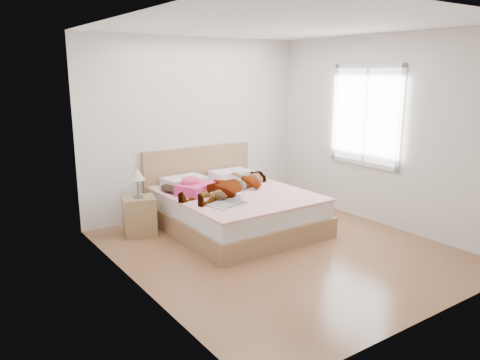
{
  "coord_description": "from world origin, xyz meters",
  "views": [
    {
      "loc": [
        -3.44,
        -4.11,
        2.11
      ],
      "look_at": [
        0.0,
        0.85,
        0.7
      ],
      "focal_mm": 35.0,
      "sensor_mm": 36.0,
      "label": 1
    }
  ],
  "objects_px": {
    "towel": "(194,187)",
    "plush_toy": "(219,196)",
    "bed": "(232,207)",
    "magazine": "(228,204)",
    "coffee_mug": "(239,197)",
    "nightstand": "(139,213)",
    "phone": "(184,177)",
    "woman": "(231,183)"
  },
  "relations": [
    {
      "from": "magazine",
      "to": "plush_toy",
      "type": "xyz_separation_m",
      "value": [
        -0.0,
        0.2,
        0.05
      ]
    },
    {
      "from": "magazine",
      "to": "plush_toy",
      "type": "relative_size",
      "value": 2.21
    },
    {
      "from": "towel",
      "to": "nightstand",
      "type": "bearing_deg",
      "value": 155.18
    },
    {
      "from": "bed",
      "to": "plush_toy",
      "type": "height_order",
      "value": "bed"
    },
    {
      "from": "magazine",
      "to": "nightstand",
      "type": "xyz_separation_m",
      "value": [
        -0.77,
        0.97,
        -0.23
      ]
    },
    {
      "from": "coffee_mug",
      "to": "phone",
      "type": "bearing_deg",
      "value": 111.42
    },
    {
      "from": "woman",
      "to": "coffee_mug",
      "type": "xyz_separation_m",
      "value": [
        -0.17,
        -0.45,
        -0.07
      ]
    },
    {
      "from": "woman",
      "to": "plush_toy",
      "type": "xyz_separation_m",
      "value": [
        -0.39,
        -0.33,
        -0.05
      ]
    },
    {
      "from": "towel",
      "to": "magazine",
      "type": "relative_size",
      "value": 1.1
    },
    {
      "from": "coffee_mug",
      "to": "magazine",
      "type": "bearing_deg",
      "value": -160.02
    },
    {
      "from": "phone",
      "to": "coffee_mug",
      "type": "xyz_separation_m",
      "value": [
        0.33,
        -0.85,
        -0.14
      ]
    },
    {
      "from": "magazine",
      "to": "woman",
      "type": "bearing_deg",
      "value": 53.87
    },
    {
      "from": "bed",
      "to": "towel",
      "type": "xyz_separation_m",
      "value": [
        -0.51,
        0.15,
        0.33
      ]
    },
    {
      "from": "phone",
      "to": "plush_toy",
      "type": "height_order",
      "value": "phone"
    },
    {
      "from": "towel",
      "to": "coffee_mug",
      "type": "height_order",
      "value": "towel"
    },
    {
      "from": "woman",
      "to": "phone",
      "type": "height_order",
      "value": "woman"
    },
    {
      "from": "coffee_mug",
      "to": "bed",
      "type": "bearing_deg",
      "value": 67.1
    },
    {
      "from": "bed",
      "to": "plush_toy",
      "type": "bearing_deg",
      "value": -142.25
    },
    {
      "from": "towel",
      "to": "plush_toy",
      "type": "bearing_deg",
      "value": -77.47
    },
    {
      "from": "woman",
      "to": "magazine",
      "type": "relative_size",
      "value": 3.27
    },
    {
      "from": "towel",
      "to": "plush_toy",
      "type": "xyz_separation_m",
      "value": [
        0.1,
        -0.46,
        -0.03
      ]
    },
    {
      "from": "towel",
      "to": "magazine",
      "type": "bearing_deg",
      "value": -80.94
    },
    {
      "from": "bed",
      "to": "magazine",
      "type": "relative_size",
      "value": 4.02
    },
    {
      "from": "phone",
      "to": "nightstand",
      "type": "xyz_separation_m",
      "value": [
        -0.66,
        0.04,
        -0.41
      ]
    },
    {
      "from": "phone",
      "to": "towel",
      "type": "relative_size",
      "value": 0.18
    },
    {
      "from": "bed",
      "to": "phone",
      "type": "bearing_deg",
      "value": 141.53
    },
    {
      "from": "bed",
      "to": "coffee_mug",
      "type": "height_order",
      "value": "bed"
    },
    {
      "from": "towel",
      "to": "nightstand",
      "type": "distance_m",
      "value": 0.79
    },
    {
      "from": "magazine",
      "to": "nightstand",
      "type": "distance_m",
      "value": 1.26
    },
    {
      "from": "phone",
      "to": "bed",
      "type": "height_order",
      "value": "bed"
    },
    {
      "from": "phone",
      "to": "nightstand",
      "type": "bearing_deg",
      "value": 155.62
    },
    {
      "from": "phone",
      "to": "magazine",
      "type": "xyz_separation_m",
      "value": [
        0.11,
        -0.93,
        -0.18
      ]
    },
    {
      "from": "woman",
      "to": "coffee_mug",
      "type": "bearing_deg",
      "value": -41.11
    },
    {
      "from": "woman",
      "to": "nightstand",
      "type": "bearing_deg",
      "value": -131.75
    },
    {
      "from": "bed",
      "to": "nightstand",
      "type": "distance_m",
      "value": 1.26
    },
    {
      "from": "plush_toy",
      "to": "nightstand",
      "type": "relative_size",
      "value": 0.27
    },
    {
      "from": "phone",
      "to": "plush_toy",
      "type": "bearing_deg",
      "value": -102.5
    },
    {
      "from": "magazine",
      "to": "nightstand",
      "type": "relative_size",
      "value": 0.59
    },
    {
      "from": "nightstand",
      "to": "woman",
      "type": "bearing_deg",
      "value": -20.81
    },
    {
      "from": "phone",
      "to": "towel",
      "type": "distance_m",
      "value": 0.28
    },
    {
      "from": "phone",
      "to": "coffee_mug",
      "type": "height_order",
      "value": "phone"
    },
    {
      "from": "coffee_mug",
      "to": "plush_toy",
      "type": "relative_size",
      "value": 0.51
    }
  ]
}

